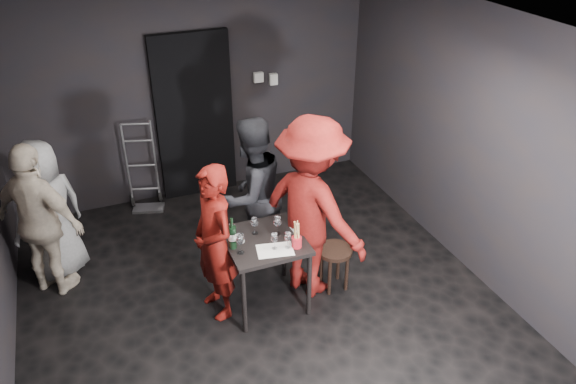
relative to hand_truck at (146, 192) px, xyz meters
name	(u,v)px	position (x,y,z in m)	size (l,w,h in m)	color
floor	(263,306)	(0.73, -2.31, -0.21)	(4.50, 5.00, 0.02)	black
ceiling	(255,29)	(0.73, -2.31, 2.49)	(4.50, 5.00, 0.02)	silver
wall_back	(191,93)	(0.73, 0.19, 1.14)	(4.50, 0.04, 2.70)	black
wall_right	(474,145)	(2.98, -2.31, 1.14)	(0.04, 5.00, 2.70)	black
doorway	(195,117)	(0.73, 0.13, 0.84)	(0.95, 0.10, 2.10)	black
wallbox_upper	(258,77)	(1.58, 0.14, 1.24)	(0.12, 0.06, 0.12)	#B7B7B2
wallbox_lower	(273,79)	(1.78, 0.14, 1.19)	(0.10, 0.06, 0.14)	#B7B7B2
hand_truck	(146,192)	(0.00, 0.00, 0.00)	(0.38, 0.33, 1.13)	#B2B2B7
tasting_table	(265,248)	(0.78, -2.26, 0.44)	(0.72, 0.72, 0.75)	black
stool	(335,257)	(1.50, -2.30, 0.17)	(0.35, 0.35, 0.47)	black
server_red	(214,241)	(0.33, -2.18, 0.59)	(0.59, 0.38, 1.60)	maroon
woman_black	(251,187)	(0.90, -1.55, 0.70)	(0.89, 0.49, 1.83)	black
man_maroon	(312,188)	(1.29, -2.19, 0.94)	(1.49, 0.69, 2.31)	maroon
bystander_cream	(39,216)	(-1.13, -1.26, 0.66)	(1.02, 0.49, 1.74)	beige
bystander_grey	(48,211)	(-1.06, -1.00, 0.55)	(0.74, 0.40, 1.52)	gray
tasting_mat	(275,250)	(0.81, -2.45, 0.54)	(0.33, 0.22, 0.00)	white
wine_glass_a	(240,243)	(0.52, -2.37, 0.65)	(0.08, 0.08, 0.21)	white
wine_glass_b	(232,231)	(0.51, -2.15, 0.63)	(0.07, 0.07, 0.18)	white
wine_glass_c	(254,225)	(0.73, -2.13, 0.63)	(0.07, 0.07, 0.19)	white
wine_glass_d	(274,241)	(0.82, -2.43, 0.63)	(0.07, 0.07, 0.18)	white
wine_glass_e	(288,240)	(0.93, -2.46, 0.63)	(0.07, 0.07, 0.18)	white
wine_glass_f	(277,225)	(0.92, -2.22, 0.64)	(0.08, 0.08, 0.21)	white
wine_bottle	(232,236)	(0.47, -2.27, 0.66)	(0.08, 0.08, 0.31)	black
breadstick_cup	(297,235)	(1.01, -2.47, 0.67)	(0.09, 0.09, 0.29)	red
reserved_card	(294,226)	(1.09, -2.23, 0.59)	(0.08, 0.13, 0.10)	white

